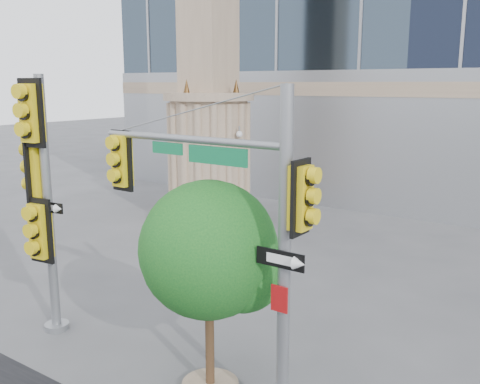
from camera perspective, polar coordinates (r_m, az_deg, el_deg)
The scene contains 5 objects.
ground at distance 11.57m, azimuth -7.58°, elevation -16.63°, with size 120.00×120.00×0.00m, color #545456.
monument at distance 20.95m, azimuth -3.37°, elevation 11.71°, with size 4.40×4.40×16.60m.
main_signal_pole at distance 8.57m, azimuth -0.82°, elevation -2.46°, with size 4.22×0.51×5.43m.
secondary_signal_pole at distance 12.08m, azimuth -20.57°, elevation 0.62°, with size 1.01×0.74×5.63m.
street_tree at distance 9.28m, azimuth -3.06°, elevation -6.78°, with size 2.46×2.41×3.84m.
Camera 1 is at (7.00, -7.43, 5.43)m, focal length 40.00 mm.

